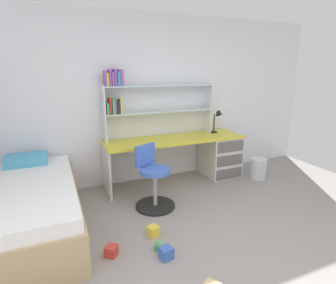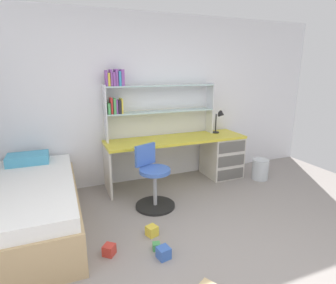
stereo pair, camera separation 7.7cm
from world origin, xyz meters
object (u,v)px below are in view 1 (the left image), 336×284
Objects in this scene: desk at (208,153)px; toy_block_red_1 at (111,251)px; desk_lamp at (219,118)px; toy_block_yellow_4 at (153,231)px; swivel_chair at (153,183)px; toy_block_blue_2 at (166,253)px; bookshelf_hutch at (143,98)px; waste_bin at (258,168)px; bed_platform at (26,209)px; toy_block_green_3 at (158,246)px.

toy_block_red_1 is (-1.92, -1.41, -0.36)m from desk.
desk is 0.61m from desk_lamp.
toy_block_yellow_4 is (-1.65, -1.32, -0.92)m from desk_lamp.
swivel_chair reaches higher than toy_block_blue_2.
bookshelf_hutch is (-1.05, 0.19, 0.93)m from desk.
desk reaches higher than toy_block_blue_2.
waste_bin is 2.95× the size of toy_block_blue_2.
desk is at bearing 41.22° from toy_block_yellow_4.
bookshelf_hutch reaches higher than desk.
desk_lamp reaches higher than waste_bin.
bookshelf_hutch is 0.89× the size of bed_platform.
desk_lamp reaches higher than toy_block_yellow_4.
bed_platform is 1.09m from toy_block_red_1.
bed_platform is 1.50m from toy_block_green_3.
toy_block_green_3 is at bearing -137.13° from desk_lamp.
desk is 19.97× the size of toy_block_yellow_4.
waste_bin is 3.20× the size of toy_block_red_1.
desk_lamp is 3.48× the size of toy_block_yellow_4.
desk reaches higher than toy_block_red_1.
waste_bin is 2.47m from toy_block_green_3.
toy_block_blue_2 reaches higher than toy_block_red_1.
bookshelf_hutch is 2.21m from waste_bin.
swivel_chair is 1.09m from toy_block_blue_2.
toy_block_yellow_4 reaches higher than toy_block_green_3.
desk_lamp is at bearing 45.80° from toy_block_blue_2.
swivel_chair is at bearing -173.31° from waste_bin.
toy_block_green_3 is at bearing -34.79° from bed_platform.
desk reaches higher than toy_block_yellow_4.
bookshelf_hutch is 4.53× the size of desk_lamp.
bed_platform is 3.43m from waste_bin.
toy_block_red_1 is 0.53m from toy_block_blue_2.
desk_lamp reaches higher than swivel_chair.
waste_bin is at bearing -28.56° from desk.
desk is at bearing 27.63° from swivel_chair.
desk_lamp is 1.14× the size of waste_bin.
bookshelf_hutch is 15.79× the size of toy_block_yellow_4.
bed_platform is at bearing -165.95° from desk_lamp.
toy_block_yellow_4 is at bearing -104.90° from bookshelf_hutch.
waste_bin is 4.56× the size of toy_block_green_3.
desk_lamp is (0.22, 0.06, 0.57)m from desk.
toy_block_yellow_4 is at bearing -158.46° from waste_bin.
toy_block_green_3 is at bearing -107.31° from swivel_chair.
bookshelf_hutch is 2.12× the size of swivel_chair.
waste_bin is 3.06× the size of toy_block_yellow_4.
toy_block_yellow_4 is at bearing 81.55° from toy_block_green_3.
swivel_chair reaches higher than bed_platform.
bookshelf_hutch reaches higher than swivel_chair.
waste_bin reaches higher than toy_block_green_3.
waste_bin is at bearing 21.54° from toy_block_yellow_4.
waste_bin is 2.33m from toy_block_yellow_4.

